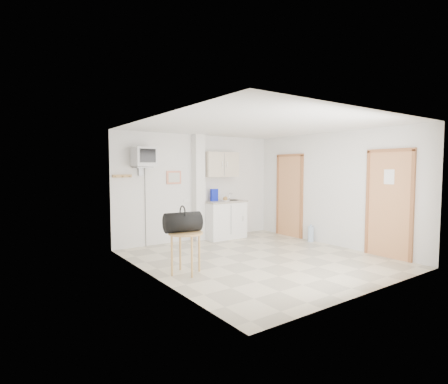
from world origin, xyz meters
TOP-DOWN VIEW (x-y plane):
  - ground at (0.00, 0.00)m, footprint 4.50×4.50m
  - room_envelope at (0.24, 0.09)m, footprint 4.24×4.54m
  - kitchenette at (0.57, 2.00)m, footprint 1.03×0.58m
  - crt_television at (-1.45, 2.02)m, footprint 0.44×0.45m
  - round_table at (-1.60, -0.02)m, footprint 0.56×0.56m
  - duffel_bag at (-1.63, 0.02)m, footprint 0.62×0.39m
  - water_bottle at (1.98, 0.46)m, footprint 0.13×0.13m

SIDE VIEW (x-z plane):
  - ground at x=0.00m, z-range 0.00..0.00m
  - water_bottle at x=1.98m, z-range -0.02..0.38m
  - round_table at x=-1.60m, z-range 0.24..0.92m
  - kitchenette at x=0.57m, z-range -0.25..1.85m
  - duffel_bag at x=-1.63m, z-range 0.63..1.06m
  - room_envelope at x=0.24m, z-range 0.26..2.81m
  - crt_television at x=-1.45m, z-range 0.86..3.01m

